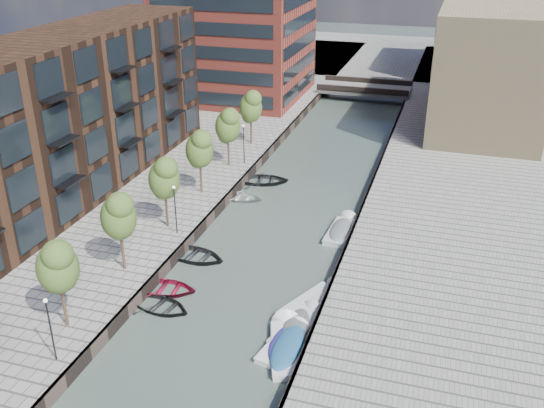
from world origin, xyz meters
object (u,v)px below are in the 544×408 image
at_px(sloop_1, 195,259).
at_px(tree_1, 57,265).
at_px(tree_2, 118,214).
at_px(tree_3, 164,177).
at_px(tree_4, 199,148).
at_px(motorboat_1, 298,325).
at_px(tree_6, 251,106).
at_px(motorboat_2, 317,301).
at_px(car, 442,106).
at_px(sloop_0, 161,309).
at_px(sloop_3, 240,199).
at_px(sloop_4, 263,183).
at_px(motorboat_3, 285,342).
at_px(sloop_2, 166,291).
at_px(bridge, 365,89).
at_px(motorboat_4, 342,229).
at_px(tree_5, 228,125).
at_px(motorboat_0, 287,344).

bearing_deg(sloop_1, tree_1, 169.90).
xyz_separation_m(tree_2, tree_3, (0.00, 7.00, 0.00)).
bearing_deg(tree_4, motorboat_1, -49.67).
xyz_separation_m(tree_6, motorboat_2, (13.93, -26.67, -5.20)).
relative_size(tree_1, car, 1.37).
relative_size(sloop_0, sloop_1, 0.87).
height_order(sloop_3, sloop_4, sloop_4).
bearing_deg(motorboat_1, motorboat_3, -100.50).
height_order(sloop_0, sloop_2, sloop_2).
distance_m(tree_2, motorboat_1, 14.48).
distance_m(bridge, tree_1, 61.71).
bearing_deg(sloop_0, sloop_1, 13.85).
height_order(bridge, motorboat_4, bridge).
xyz_separation_m(tree_4, sloop_2, (3.40, -14.50, -5.31)).
distance_m(tree_5, motorboat_2, 24.66).
relative_size(tree_4, sloop_3, 1.39).
bearing_deg(motorboat_1, motorboat_4, 89.69).
bearing_deg(tree_5, car, 52.52).
bearing_deg(sloop_4, motorboat_0, -172.59).
height_order(tree_1, sloop_3, tree_1).
relative_size(tree_1, motorboat_4, 1.13).
height_order(bridge, car, car).
distance_m(tree_4, motorboat_1, 21.36).
bearing_deg(tree_4, tree_2, -90.00).
height_order(tree_5, sloop_2, tree_5).
relative_size(sloop_1, motorboat_2, 0.88).
xyz_separation_m(tree_1, tree_5, (0.00, 28.00, 0.00)).
xyz_separation_m(tree_5, sloop_2, (3.40, -21.50, -5.31)).
distance_m(tree_2, tree_3, 7.00).
relative_size(tree_1, motorboat_0, 1.00).
distance_m(sloop_2, sloop_4, 20.42).
height_order(bridge, tree_2, tree_2).
height_order(sloop_0, motorboat_2, motorboat_2).
bearing_deg(motorboat_1, tree_1, -158.86).
height_order(tree_2, motorboat_3, tree_2).
height_order(tree_2, motorboat_2, tree_2).
xyz_separation_m(tree_5, motorboat_2, (13.93, -19.67, -5.20)).
bearing_deg(sloop_2, tree_2, 75.80).
bearing_deg(tree_2, car, 67.14).
height_order(motorboat_2, motorboat_3, motorboat_2).
relative_size(tree_6, motorboat_4, 1.13).
bearing_deg(tree_6, tree_2, -90.00).
bearing_deg(bridge, tree_2, -98.95).
xyz_separation_m(tree_4, sloop_4, (4.02, 5.92, -5.31)).
bearing_deg(sloop_2, motorboat_1, -103.35).
distance_m(sloop_1, motorboat_0, 12.72).
distance_m(tree_1, tree_2, 7.00).
height_order(sloop_1, motorboat_2, motorboat_2).
relative_size(tree_6, sloop_2, 1.31).
bearing_deg(sloop_2, sloop_4, -7.64).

